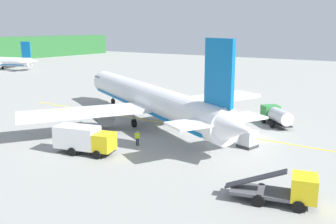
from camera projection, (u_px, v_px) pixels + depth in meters
ground at (14, 98)px, 70.33m from camera, size 240.00×320.00×0.20m
airliner_foreground at (149, 99)px, 50.41m from camera, size 32.47×38.40×11.90m
service_truck_fuel at (288, 190)px, 27.26m from camera, size 3.67×6.83×2.66m
service_truck_baggage at (276, 115)px, 49.68m from camera, size 5.33×5.37×2.40m
service_truck_catering at (84, 139)px, 38.38m from camera, size 3.76×6.70×2.89m
cargo_container_near at (248, 139)px, 40.66m from camera, size 2.17×2.17×2.03m
cargo_container_mid at (79, 131)px, 43.97m from camera, size 2.34×2.34×1.89m
crew_marshaller at (226, 111)px, 54.15m from camera, size 0.39×0.58×1.61m
crew_loader_left at (137, 137)px, 41.19m from camera, size 0.51×0.46×1.66m
apron_guide_line at (181, 126)px, 49.70m from camera, size 0.30×60.00×0.01m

